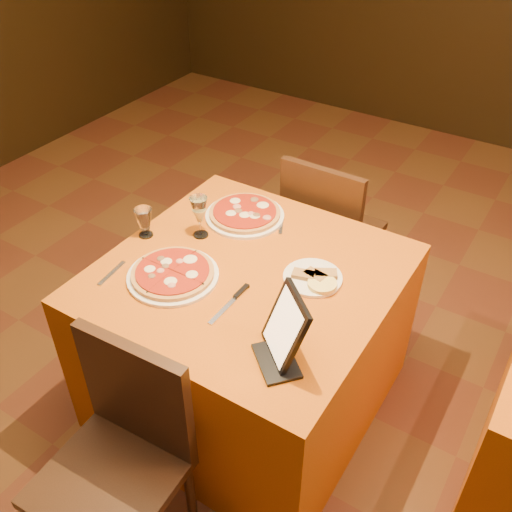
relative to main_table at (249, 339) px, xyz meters
The scene contains 13 objects.
floor 0.48m from the main_table, 54.72° to the right, with size 6.00×7.00×0.01m, color #5E2D19.
main_table is the anchor object (origin of this frame).
chair_main_near 0.84m from the main_table, 90.00° to the right, with size 0.48×0.48×0.91m, color #30210F, non-canonical shape.
chair_main_far 0.82m from the main_table, 90.00° to the left, with size 0.43×0.43×0.91m, color black, non-canonical shape.
pizza_near 0.49m from the main_table, 140.65° to the right, with size 0.35×0.35×0.03m.
pizza_far 0.55m from the main_table, 124.96° to the left, with size 0.35×0.35×0.03m.
cutlet_dish 0.46m from the main_table, 21.72° to the left, with size 0.23×0.23×0.03m.
wine_glass 0.57m from the main_table, 162.06° to the left, with size 0.07×0.07×0.19m, color #D8D17A, non-canonical shape.
water_glass 0.66m from the main_table, behind, with size 0.07×0.07×0.13m, color white, non-canonical shape.
tablet 0.66m from the main_table, 41.31° to the right, with size 0.20×0.02×0.24m, color black.
knife 0.43m from the main_table, 76.85° to the right, with size 0.23×0.02×0.01m, color #BBBCC3.
fork_near 0.65m from the main_table, 146.12° to the right, with size 0.16×0.02×0.01m, color silver.
fork_far 0.51m from the main_table, 98.26° to the left, with size 0.14×0.02×0.01m, color silver.
Camera 1 is at (0.77, -1.20, 2.16)m, focal length 40.00 mm.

